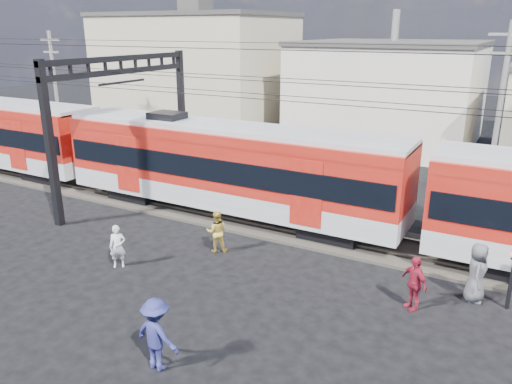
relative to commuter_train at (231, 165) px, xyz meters
The scene contains 15 objects.
ground 9.26m from the commuter_train, 63.50° to the right, with size 120.00×120.00×0.00m, color black.
track_bed 4.63m from the commuter_train, ahead, with size 70.00×3.40×0.12m, color #2D2823.
rail_near 4.63m from the commuter_train, 10.65° to the right, with size 70.00×0.12×0.12m, color #59544C.
rail_far 4.63m from the commuter_train, 10.65° to the left, with size 70.00×0.12×0.12m, color #59544C.
commuter_train is the anchor object (origin of this frame).
catenary 5.40m from the commuter_train, behind, with size 70.00×9.30×7.52m.
building_west 20.75m from the commuter_train, 129.12° to the left, with size 14.28×10.20×9.30m.
building_midwest 19.14m from the commuter_train, 84.02° to the left, with size 12.24×12.24×7.30m.
utility_pole_mid 12.38m from the commuter_train, 35.02° to the left, with size 1.80×0.24×8.50m.
utility_pole_west 19.08m from the commuter_train, 161.58° to the left, with size 1.80×0.24×8.00m.
pedestrian_a 6.54m from the commuter_train, 97.96° to the right, with size 0.57×0.37×1.57m, color silver.
pedestrian_b 4.11m from the commuter_train, 66.80° to the right, with size 0.79×0.62×1.64m, color gold.
pedestrian_c 10.86m from the commuter_train, 68.23° to the right, with size 1.25×0.72×1.93m, color navy.
pedestrian_d 9.94m from the commuter_train, 24.34° to the right, with size 1.02×0.42×1.73m, color maroon.
pedestrian_e 10.96m from the commuter_train, 14.03° to the right, with size 0.94×0.61×1.93m, color #4B4B50.
Camera 1 is at (7.27, -10.07, 8.16)m, focal length 35.00 mm.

